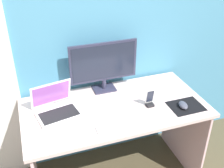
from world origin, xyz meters
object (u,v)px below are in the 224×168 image
monitor (104,64)px  laptop (56,107)px  keyboard_external (123,124)px  phone_in_dock (150,100)px  mouse (183,105)px

monitor → laptop: bearing=-155.5°
keyboard_external → phone_in_dock: phone_in_dock is taller
laptop → keyboard_external: 0.50m
keyboard_external → mouse: (0.49, 0.04, 0.02)m
mouse → keyboard_external: bearing=-164.1°
laptop → mouse: 0.93m
laptop → keyboard_external: (0.41, -0.29, -0.04)m
mouse → phone_in_dock: size_ratio=0.72×
monitor → mouse: 0.68m
keyboard_external → mouse: 0.49m
mouse → phone_in_dock: phone_in_dock is taller
mouse → phone_in_dock: (-0.22, 0.11, 0.03)m
mouse → laptop: bearing=175.6°
monitor → mouse: monitor is taller
monitor → mouse: bearing=-43.1°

